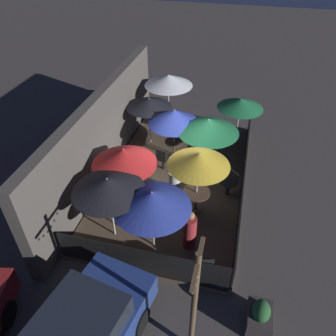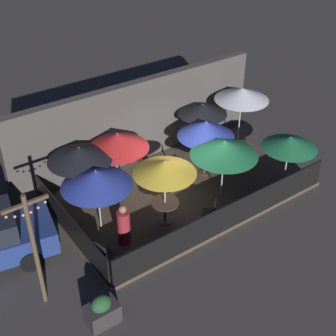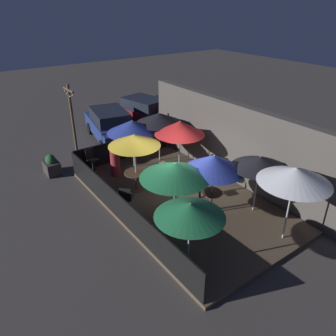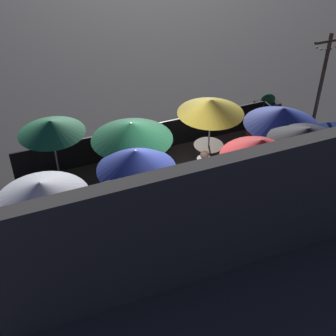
# 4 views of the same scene
# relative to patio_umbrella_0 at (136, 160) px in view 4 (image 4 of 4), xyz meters

# --- Properties ---
(ground_plane) EXTENTS (60.00, 60.00, 0.00)m
(ground_plane) POSITION_rel_patio_umbrella_0_xyz_m (-1.26, -0.37, -1.93)
(ground_plane) COLOR #423D3A
(patio_deck) EXTENTS (8.39, 4.88, 0.12)m
(patio_deck) POSITION_rel_patio_umbrella_0_xyz_m (-1.26, -0.37, -1.87)
(patio_deck) COLOR brown
(patio_deck) RESTS_ON ground_plane
(building_wall) EXTENTS (9.99, 0.36, 3.17)m
(building_wall) POSITION_rel_patio_umbrella_0_xyz_m (-1.26, 2.31, -0.35)
(building_wall) COLOR #4C4742
(building_wall) RESTS_ON ground_plane
(fence_front) EXTENTS (8.19, 0.05, 0.95)m
(fence_front) POSITION_rel_patio_umbrella_0_xyz_m (-1.26, -2.76, -1.34)
(fence_front) COLOR black
(fence_front) RESTS_ON patio_deck
(fence_side_left) EXTENTS (0.05, 4.68, 0.95)m
(fence_side_left) POSITION_rel_patio_umbrella_0_xyz_m (-5.41, -0.37, -1.34)
(fence_side_left) COLOR black
(fence_side_left) RESTS_ON patio_deck
(patio_umbrella_0) EXTENTS (1.97, 1.97, 2.09)m
(patio_umbrella_0) POSITION_rel_patio_umbrella_0_xyz_m (0.00, 0.00, 0.00)
(patio_umbrella_0) COLOR #B2B2B7
(patio_umbrella_0) RESTS_ON patio_deck
(patio_umbrella_1) EXTENTS (1.88, 1.88, 2.25)m
(patio_umbrella_1) POSITION_rel_patio_umbrella_0_xyz_m (-2.67, -1.35, 0.22)
(patio_umbrella_1) COLOR #B2B2B7
(patio_umbrella_1) RESTS_ON patio_deck
(patio_umbrella_2) EXTENTS (2.05, 2.05, 2.39)m
(patio_umbrella_2) POSITION_rel_patio_umbrella_0_xyz_m (2.37, 0.81, 0.35)
(patio_umbrella_2) COLOR #B2B2B7
(patio_umbrella_2) RESTS_ON patio_deck
(patio_umbrella_3) EXTENTS (2.20, 2.20, 2.05)m
(patio_umbrella_3) POSITION_rel_patio_umbrella_0_xyz_m (-0.32, -1.31, -0.01)
(patio_umbrella_3) COLOR #B2B2B7
(patio_umbrella_3) RESTS_ON patio_deck
(patio_umbrella_4) EXTENTS (1.82, 1.82, 2.02)m
(patio_umbrella_4) POSITION_rel_patio_umbrella_0_xyz_m (0.83, 1.22, 0.01)
(patio_umbrella_4) COLOR #B2B2B7
(patio_umbrella_4) RESTS_ON patio_deck
(patio_umbrella_5) EXTENTS (2.02, 2.02, 2.20)m
(patio_umbrella_5) POSITION_rel_patio_umbrella_0_xyz_m (-4.32, 0.83, 0.16)
(patio_umbrella_5) COLOR #B2B2B7
(patio_umbrella_5) RESTS_ON patio_deck
(patio_umbrella_6) EXTENTS (2.02, 2.02, 2.21)m
(patio_umbrella_6) POSITION_rel_patio_umbrella_0_xyz_m (-2.94, 0.88, 0.12)
(patio_umbrella_6) COLOR #B2B2B7
(patio_umbrella_6) RESTS_ON patio_deck
(patio_umbrella_7) EXTENTS (1.81, 1.81, 2.02)m
(patio_umbrella_7) POSITION_rel_patio_umbrella_0_xyz_m (1.62, -2.28, 0.01)
(patio_umbrella_7) COLOR #B2B2B7
(patio_umbrella_7) RESTS_ON patio_deck
(patio_umbrella_8) EXTENTS (2.11, 2.11, 2.09)m
(patio_umbrella_8) POSITION_rel_patio_umbrella_0_xyz_m (-4.43, -0.43, 0.01)
(patio_umbrella_8) COLOR #B2B2B7
(patio_umbrella_8) RESTS_ON patio_deck
(dining_table_0) EXTENTS (0.72, 0.72, 0.73)m
(dining_table_0) POSITION_rel_patio_umbrella_0_xyz_m (0.00, 0.00, -1.25)
(dining_table_0) COLOR #4C3828
(dining_table_0) RESTS_ON patio_deck
(dining_table_1) EXTENTS (0.88, 0.88, 0.75)m
(dining_table_1) POSITION_rel_patio_umbrella_0_xyz_m (-2.67, -1.35, -1.22)
(dining_table_1) COLOR #4C3828
(dining_table_1) RESTS_ON patio_deck
(patio_chair_0) EXTENTS (0.49, 0.49, 0.94)m
(patio_chair_0) POSITION_rel_patio_umbrella_0_xyz_m (-5.18, -2.03, -1.30)
(patio_chair_0) COLOR black
(patio_chair_0) RESTS_ON patio_deck
(patio_chair_1) EXTENTS (0.49, 0.49, 0.94)m
(patio_chair_1) POSITION_rel_patio_umbrella_0_xyz_m (-0.90, 0.23, -1.30)
(patio_chair_1) COLOR black
(patio_chair_1) RESTS_ON patio_deck
(patio_chair_2) EXTENTS (0.57, 0.57, 0.94)m
(patio_chair_2) POSITION_rel_patio_umbrella_0_xyz_m (-1.66, -2.34, -1.30)
(patio_chair_2) COLOR black
(patio_chair_2) RESTS_ON patio_deck
(patron_0) EXTENTS (0.48, 0.48, 1.34)m
(patron_0) POSITION_rel_patio_umbrella_0_xyz_m (-4.19, -1.43, -1.21)
(patron_0) COLOR maroon
(patron_0) RESTS_ON patio_deck
(patron_1) EXTENTS (0.53, 0.53, 1.18)m
(patron_1) POSITION_rel_patio_umbrella_0_xyz_m (-2.12, -0.52, -1.30)
(patron_1) COLOR silver
(patron_1) RESTS_ON patio_deck
(planter_box) EXTENTS (0.80, 0.56, 0.87)m
(planter_box) POSITION_rel_patio_umbrella_0_xyz_m (-6.06, -3.47, -1.55)
(planter_box) COLOR #332D2D
(planter_box) RESTS_ON ground_plane
(light_post) EXTENTS (1.10, 0.12, 3.43)m
(light_post) POSITION_rel_patio_umbrella_0_xyz_m (-6.96, -2.01, 0.00)
(light_post) COLOR brown
(light_post) RESTS_ON ground_plane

